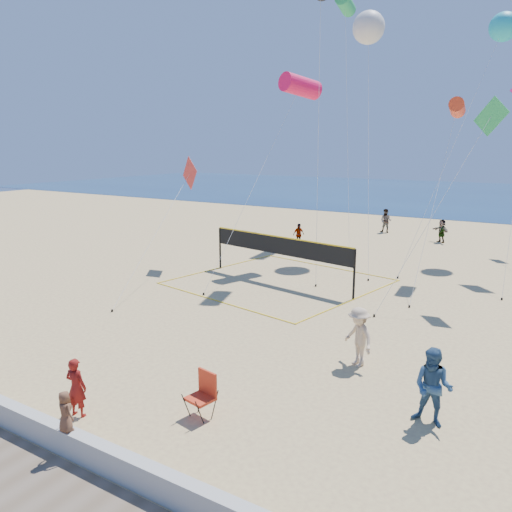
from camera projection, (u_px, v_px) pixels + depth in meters
The scene contains 19 objects.
ground at pixel (168, 397), 13.08m from camera, with size 120.00×120.00×0.00m, color tan.
ocean at pixel (488, 196), 64.66m from camera, with size 140.00×50.00×0.03m, color navy.
seawall at pixel (72, 443), 10.52m from camera, with size 32.00×0.30×0.60m, color #ACACA7.
woman at pixel (76, 387), 12.01m from camera, with size 0.54×0.36×1.49m, color maroon.
toddler at pixel (65, 412), 10.35m from camera, with size 0.43×0.28×0.89m, color brown.
bystander_a at pixel (433, 387), 11.59m from camera, with size 0.92×0.72×1.89m, color #2D4E72.
bystander_b at pixel (358, 337), 14.78m from camera, with size 1.16×0.67×1.80m, color #CDAD89.
far_person_0 at pixel (299, 234), 32.74m from camera, with size 0.85×0.35×1.45m, color gray.
far_person_1 at pixel (442, 231), 33.72m from camera, with size 1.45×0.46×1.56m, color gray.
far_person_3 at pixel (386, 221), 37.46m from camera, with size 0.87×0.68×1.79m, color gray.
camp_chair at pixel (204, 392), 12.01m from camera, with size 0.70×0.83×1.26m.
volleyball_net at pixel (280, 251), 23.72m from camera, with size 9.81×9.69×2.25m.
kite_0 at pixel (300, 86), 26.08m from camera, with size 1.73×9.15×10.12m.
kite_2 at pixel (457, 108), 23.69m from camera, with size 0.89×7.22×8.66m.
kite_3 at pixel (187, 178), 26.08m from camera, with size 3.13×8.37×5.90m.
kite_4 at pixel (484, 128), 19.73m from camera, with size 3.61×4.89×8.34m.
kite_6 at pixel (369, 28), 28.08m from camera, with size 3.92×7.37×13.84m.
kite_7 at pixel (504, 27), 27.75m from camera, with size 3.49×9.50×13.69m.
kite_8 at pixel (345, 4), 32.14m from camera, with size 3.62×6.48×15.96m.
Camera 1 is at (8.24, -8.98, 6.45)m, focal length 35.00 mm.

